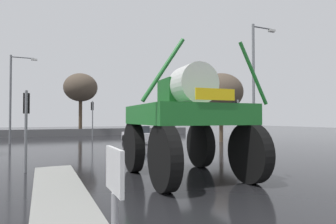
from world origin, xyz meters
TOP-DOWN VIEW (x-y plane):
  - ground_plane at (0.00, 18.00)m, footprint 120.00×120.00m
  - median_island at (-4.55, 4.17)m, footprint 1.42×10.91m
  - lane_arrow_sign at (-4.39, -0.72)m, footprint 0.07×0.60m
  - oversize_sprayer at (-0.08, 5.96)m, footprint 4.51×5.71m
  - sedan_ahead at (3.20, 22.01)m, footprint 2.02×4.17m
  - traffic_signal_near_left at (-5.61, 9.61)m, footprint 0.24×0.54m
  - traffic_signal_near_right at (5.04, 9.61)m, footprint 0.24×0.54m
  - traffic_signal_far_left at (-0.18, 26.57)m, footprint 0.24×0.55m
  - traffic_signal_far_right at (3.86, 26.58)m, footprint 0.24×0.55m
  - streetlight_near_right at (8.31, 11.76)m, footprint 2.00×0.24m
  - streetlight_far_left at (-7.31, 24.74)m, footprint 2.18×0.24m
  - bare_tree_right at (10.46, 18.90)m, footprint 4.13×4.13m
  - bare_tree_far_center at (-0.35, 34.86)m, footprint 4.30×4.30m
  - roadside_barrier at (0.00, 33.73)m, footprint 28.85×0.24m

SIDE VIEW (x-z plane):
  - ground_plane at x=0.00m, z-range 0.00..0.00m
  - median_island at x=-4.55m, z-range 0.00..0.15m
  - roadside_barrier at x=0.00m, z-range 0.00..0.90m
  - sedan_ahead at x=3.20m, z-range -0.05..1.47m
  - lane_arrow_sign at x=-4.39m, z-range 0.48..2.22m
  - oversize_sprayer at x=-0.08m, z-range -0.23..4.52m
  - traffic_signal_near_right at x=5.04m, z-range 0.74..3.99m
  - traffic_signal_near_left at x=-5.61m, z-range 0.76..4.10m
  - traffic_signal_far_right at x=3.86m, z-range 0.82..4.40m
  - traffic_signal_far_left at x=-0.18m, z-range 0.92..4.92m
  - streetlight_far_left at x=-7.31m, z-range 0.48..8.24m
  - bare_tree_right at x=10.46m, z-range 1.45..7.91m
  - streetlight_near_right at x=8.31m, z-range 0.47..9.13m
  - bare_tree_far_center at x=-0.35m, z-range 2.16..10.25m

